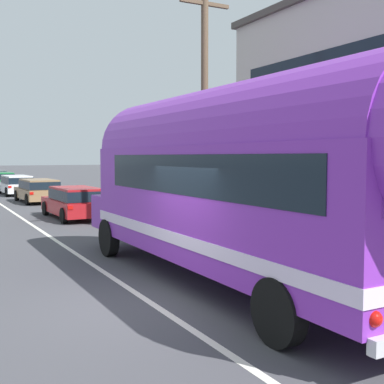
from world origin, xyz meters
The scene contains 9 objects.
ground_plane centered at (0.00, 0.00, 0.00)m, with size 300.00×300.00×0.00m, color #424247.
lane_markings centered at (1.76, 12.00, 0.00)m, with size 3.95×80.00×0.01m.
sidewalk_slab centered at (5.17, 10.00, 0.07)m, with size 2.69×90.00×0.15m, color #9E9B93.
utility_pole centered at (4.65, 6.29, 4.42)m, with size 1.80×0.24×8.50m.
painted_bus centered at (1.91, -0.02, 2.30)m, with size 2.64×11.89×4.12m.
car_lead centered at (2.04, 13.12, 0.79)m, with size 1.97×4.70×1.37m.
car_second centered at (2.10, 21.62, 0.79)m, with size 2.08×4.69×1.37m.
car_third centered at (1.87, 28.30, 0.80)m, with size 1.97×4.74×1.37m.
car_fourth centered at (1.81, 35.98, 0.79)m, with size 2.04×4.34×1.37m.
Camera 1 is at (-3.54, -8.24, 2.69)m, focal length 46.52 mm.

